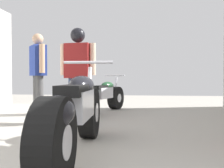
{
  "coord_description": "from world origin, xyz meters",
  "views": [
    {
      "loc": [
        0.72,
        -0.37,
        0.77
      ],
      "look_at": [
        0.34,
        3.12,
        0.68
      ],
      "focal_mm": 38.84,
      "sensor_mm": 36.0,
      "label": 1
    }
  ],
  "objects_px": {
    "motorcycle_maroon_cruiser": "(76,114)",
    "motorcycle_black_naked": "(103,97)",
    "mechanic_in_blue": "(38,69)",
    "mechanic_with_helmet": "(78,66)"
  },
  "relations": [
    {
      "from": "motorcycle_maroon_cruiser",
      "to": "motorcycle_black_naked",
      "type": "xyz_separation_m",
      "value": [
        -0.18,
        3.03,
        -0.07
      ]
    },
    {
      "from": "motorcycle_black_naked",
      "to": "mechanic_in_blue",
      "type": "distance_m",
      "value": 1.5
    },
    {
      "from": "mechanic_in_blue",
      "to": "motorcycle_maroon_cruiser",
      "type": "bearing_deg",
      "value": -60.09
    },
    {
      "from": "mechanic_in_blue",
      "to": "motorcycle_black_naked",
      "type": "bearing_deg",
      "value": 19.6
    },
    {
      "from": "motorcycle_black_naked",
      "to": "mechanic_with_helmet",
      "type": "height_order",
      "value": "mechanic_with_helmet"
    },
    {
      "from": "motorcycle_black_naked",
      "to": "mechanic_with_helmet",
      "type": "distance_m",
      "value": 1.43
    },
    {
      "from": "motorcycle_black_naked",
      "to": "motorcycle_maroon_cruiser",
      "type": "bearing_deg",
      "value": -86.53
    },
    {
      "from": "motorcycle_black_naked",
      "to": "mechanic_with_helmet",
      "type": "bearing_deg",
      "value": -100.67
    },
    {
      "from": "motorcycle_maroon_cruiser",
      "to": "mechanic_in_blue",
      "type": "xyz_separation_m",
      "value": [
        -1.48,
        2.57,
        0.54
      ]
    },
    {
      "from": "mechanic_in_blue",
      "to": "mechanic_with_helmet",
      "type": "height_order",
      "value": "mechanic_in_blue"
    }
  ]
}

